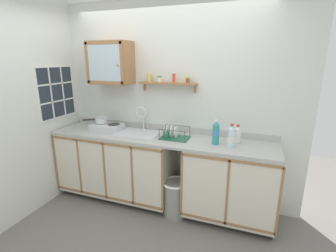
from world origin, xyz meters
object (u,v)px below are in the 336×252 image
at_px(sink, 138,135).
at_px(wall_cabinet, 111,63).
at_px(saucepan, 101,120).
at_px(bottle_opaque_white_2, 237,135).
at_px(dish_rack, 174,135).
at_px(hot_plate_stove, 107,127).
at_px(mug, 166,134).
at_px(bottle_detergent_teal_1, 216,133).
at_px(bottle_water_clear_0, 231,137).
at_px(trash_bin, 175,197).

bearing_deg(sink, wall_cabinet, 166.77).
xyz_separation_m(saucepan, bottle_opaque_white_2, (1.82, 0.03, -0.03)).
bearing_deg(saucepan, bottle_opaque_white_2, 1.07).
relative_size(sink, saucepan, 2.03).
distance_m(saucepan, wall_cabinet, 0.78).
bearing_deg(dish_rack, hot_plate_stove, 178.98).
bearing_deg(mug, wall_cabinet, 168.51).
distance_m(bottle_detergent_teal_1, bottle_opaque_white_2, 0.26).
relative_size(bottle_water_clear_0, dish_rack, 0.78).
bearing_deg(dish_rack, bottle_opaque_white_2, 5.19).
relative_size(hot_plate_stove, bottle_detergent_teal_1, 1.43).
bearing_deg(trash_bin, sink, 161.75).
bearing_deg(saucepan, dish_rack, -1.81).
relative_size(hot_plate_stove, trash_bin, 0.89).
relative_size(bottle_water_clear_0, bottle_detergent_teal_1, 0.94).
distance_m(saucepan, mug, 0.99).
xyz_separation_m(bottle_detergent_teal_1, bottle_opaque_white_2, (0.23, 0.11, -0.04)).
bearing_deg(bottle_water_clear_0, mug, 176.39).
height_order(bottle_water_clear_0, mug, bottle_water_clear_0).
bearing_deg(wall_cabinet, sink, -13.23).
bearing_deg(wall_cabinet, bottle_opaque_white_2, -2.00).
bearing_deg(bottle_detergent_teal_1, sink, 176.08).
relative_size(bottle_opaque_white_2, dish_rack, 0.64).
relative_size(saucepan, bottle_water_clear_0, 1.03).
relative_size(sink, bottle_opaque_white_2, 2.52).
height_order(saucepan, bottle_water_clear_0, bottle_water_clear_0).
xyz_separation_m(bottle_water_clear_0, bottle_opaque_white_2, (0.06, 0.16, -0.02)).
distance_m(sink, bottle_detergent_teal_1, 1.03).
distance_m(saucepan, bottle_water_clear_0, 1.76).
bearing_deg(saucepan, wall_cabinet, 31.34).
height_order(bottle_water_clear_0, bottle_opaque_white_2, bottle_water_clear_0).
bearing_deg(bottle_opaque_white_2, wall_cabinet, 178.00).
bearing_deg(dish_rack, saucepan, 178.19).
bearing_deg(bottle_water_clear_0, trash_bin, -173.38).
height_order(sink, wall_cabinet, wall_cabinet).
relative_size(bottle_detergent_teal_1, wall_cabinet, 0.51).
bearing_deg(wall_cabinet, bottle_detergent_teal_1, -6.67).
xyz_separation_m(sink, bottle_detergent_teal_1, (1.02, -0.07, 0.16)).
bearing_deg(hot_plate_stove, saucepan, 170.81).
height_order(sink, hot_plate_stove, sink).
bearing_deg(bottle_water_clear_0, sink, 174.23).
bearing_deg(trash_bin, saucepan, 170.25).
distance_m(sink, saucepan, 0.59).
bearing_deg(bottle_detergent_teal_1, trash_bin, -164.42).
relative_size(saucepan, trash_bin, 0.60).
bearing_deg(trash_bin, wall_cabinet, 163.82).
distance_m(sink, mug, 0.43).
relative_size(bottle_water_clear_0, mug, 2.26).
relative_size(sink, hot_plate_stove, 1.38).
relative_size(hot_plate_stove, mug, 3.42).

